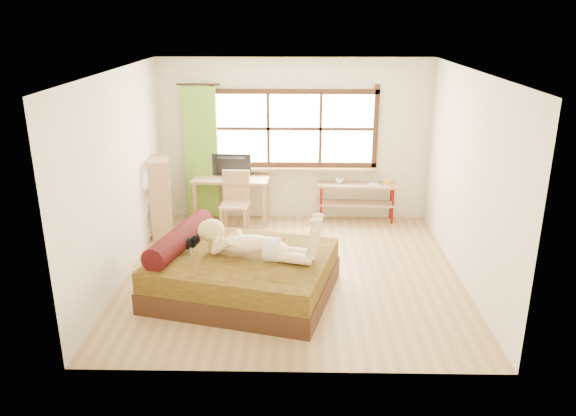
{
  "coord_description": "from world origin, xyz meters",
  "views": [
    {
      "loc": [
        0.08,
        -6.96,
        3.37
      ],
      "look_at": [
        -0.06,
        0.2,
        0.87
      ],
      "focal_mm": 35.0,
      "sensor_mm": 36.0,
      "label": 1
    }
  ],
  "objects_px": {
    "chair": "(235,198)",
    "pipe_shelf": "(357,194)",
    "desk": "(231,184)",
    "bookshelf": "(161,197)",
    "bed": "(239,272)",
    "woman": "(254,232)",
    "kitten": "(186,242)"
  },
  "relations": [
    {
      "from": "kitten",
      "to": "pipe_shelf",
      "type": "relative_size",
      "value": 0.24
    },
    {
      "from": "bed",
      "to": "desk",
      "type": "relative_size",
      "value": 1.95
    },
    {
      "from": "woman",
      "to": "bookshelf",
      "type": "relative_size",
      "value": 1.2
    },
    {
      "from": "bed",
      "to": "woman",
      "type": "height_order",
      "value": "woman"
    },
    {
      "from": "pipe_shelf",
      "to": "chair",
      "type": "bearing_deg",
      "value": -164.3
    },
    {
      "from": "woman",
      "to": "kitten",
      "type": "distance_m",
      "value": 0.9
    },
    {
      "from": "bookshelf",
      "to": "woman",
      "type": "bearing_deg",
      "value": -62.23
    },
    {
      "from": "bed",
      "to": "chair",
      "type": "distance_m",
      "value": 2.23
    },
    {
      "from": "bed",
      "to": "woman",
      "type": "xyz_separation_m",
      "value": [
        0.2,
        -0.06,
        0.57
      ]
    },
    {
      "from": "desk",
      "to": "bookshelf",
      "type": "xyz_separation_m",
      "value": [
        -1.03,
        -0.62,
        -0.04
      ]
    },
    {
      "from": "bed",
      "to": "bookshelf",
      "type": "relative_size",
      "value": 2.0
    },
    {
      "from": "kitten",
      "to": "desk",
      "type": "relative_size",
      "value": 0.25
    },
    {
      "from": "woman",
      "to": "desk",
      "type": "xyz_separation_m",
      "value": [
        -0.58,
        2.62,
        -0.18
      ]
    },
    {
      "from": "woman",
      "to": "kitten",
      "type": "bearing_deg",
      "value": -175.5
    },
    {
      "from": "chair",
      "to": "kitten",
      "type": "bearing_deg",
      "value": -97.24
    },
    {
      "from": "chair",
      "to": "pipe_shelf",
      "type": "xyz_separation_m",
      "value": [
        2.01,
        0.48,
        -0.07
      ]
    },
    {
      "from": "woman",
      "to": "kitten",
      "type": "xyz_separation_m",
      "value": [
        -0.87,
        0.15,
        -0.19
      ]
    },
    {
      "from": "desk",
      "to": "chair",
      "type": "height_order",
      "value": "chair"
    },
    {
      "from": "desk",
      "to": "pipe_shelf",
      "type": "height_order",
      "value": "desk"
    },
    {
      "from": "bed",
      "to": "pipe_shelf",
      "type": "distance_m",
      "value": 3.19
    },
    {
      "from": "bed",
      "to": "woman",
      "type": "bearing_deg",
      "value": -3.11
    },
    {
      "from": "bookshelf",
      "to": "desk",
      "type": "bearing_deg",
      "value": 19.67
    },
    {
      "from": "bed",
      "to": "kitten",
      "type": "distance_m",
      "value": 0.77
    },
    {
      "from": "woman",
      "to": "bookshelf",
      "type": "height_order",
      "value": "bookshelf"
    },
    {
      "from": "woman",
      "to": "desk",
      "type": "relative_size",
      "value": 1.17
    },
    {
      "from": "woman",
      "to": "bookshelf",
      "type": "xyz_separation_m",
      "value": [
        -1.62,
        2.0,
        -0.22
      ]
    },
    {
      "from": "kitten",
      "to": "pipe_shelf",
      "type": "xyz_separation_m",
      "value": [
        2.4,
        2.59,
        -0.19
      ]
    },
    {
      "from": "bed",
      "to": "bookshelf",
      "type": "height_order",
      "value": "bookshelf"
    },
    {
      "from": "bed",
      "to": "bookshelf",
      "type": "distance_m",
      "value": 2.42
    },
    {
      "from": "woman",
      "to": "pipe_shelf",
      "type": "relative_size",
      "value": 1.14
    },
    {
      "from": "desk",
      "to": "pipe_shelf",
      "type": "distance_m",
      "value": 2.13
    },
    {
      "from": "kitten",
      "to": "pipe_shelf",
      "type": "height_order",
      "value": "kitten"
    }
  ]
}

